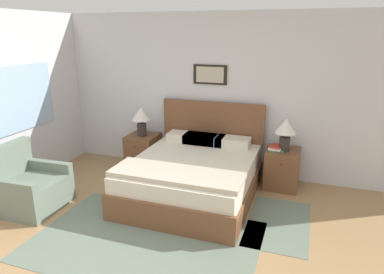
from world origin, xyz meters
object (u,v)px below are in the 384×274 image
at_px(armchair, 28,188).
at_px(nightstand_by_door, 282,168).
at_px(bed, 194,175).
at_px(table_lamp_by_door, 286,129).
at_px(table_lamp_near_window, 141,117).
at_px(nightstand_near_window, 143,151).

height_order(armchair, nightstand_by_door, armchair).
bearing_deg(bed, table_lamp_by_door, 30.31).
height_order(table_lamp_near_window, table_lamp_by_door, same).
xyz_separation_m(bed, nightstand_by_door, (1.18, 0.72, -0.03)).
relative_size(nightstand_near_window, table_lamp_near_window, 1.21).
height_order(nightstand_near_window, table_lamp_by_door, table_lamp_by_door).
distance_m(bed, table_lamp_near_window, 1.49).
height_order(nightstand_near_window, table_lamp_near_window, table_lamp_near_window).
distance_m(nightstand_by_door, table_lamp_near_window, 2.43).
relative_size(armchair, nightstand_by_door, 1.46).
xyz_separation_m(armchair, nightstand_near_window, (0.82, 1.78, 0.02)).
distance_m(bed, table_lamp_by_door, 1.50).
xyz_separation_m(nightstand_near_window, nightstand_by_door, (2.35, 0.00, 0.00)).
relative_size(bed, nightstand_by_door, 3.39).
bearing_deg(table_lamp_near_window, table_lamp_by_door, 0.00).
relative_size(nightstand_by_door, table_lamp_by_door, 1.21).
bearing_deg(armchair, nightstand_near_window, 152.95).
xyz_separation_m(armchair, table_lamp_near_window, (0.82, 1.75, 0.64)).
bearing_deg(nightstand_near_window, table_lamp_near_window, -77.53).
xyz_separation_m(nightstand_near_window, table_lamp_near_window, (0.01, -0.03, 0.63)).
height_order(armchair, table_lamp_by_door, table_lamp_by_door).
relative_size(nightstand_near_window, nightstand_by_door, 1.00).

